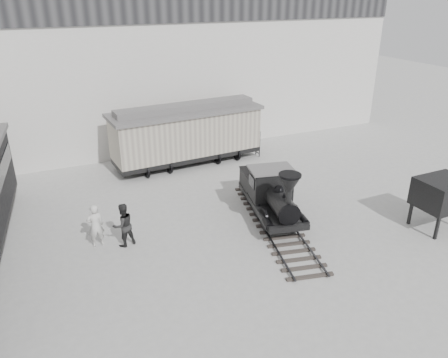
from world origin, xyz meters
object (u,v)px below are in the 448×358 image
boxcar (187,133)px  visitor_b (123,225)px  locomotive (272,197)px  coal_hopper (442,197)px  visitor_a (95,226)px

boxcar → visitor_b: 9.58m
locomotive → coal_hopper: 7.39m
boxcar → coal_hopper: boxcar is taller
coal_hopper → visitor_b: bearing=161.0°
boxcar → visitor_a: boxcar is taller
visitor_b → visitor_a: bearing=-38.0°
boxcar → coal_hopper: size_ratio=3.97×
boxcar → visitor_a: size_ratio=4.92×
locomotive → boxcar: size_ratio=0.94×
visitor_b → coal_hopper: coal_hopper is taller
visitor_a → visitor_b: (1.05, -0.44, 0.01)m
visitor_b → coal_hopper: 13.80m
locomotive → coal_hopper: locomotive is taller
locomotive → coal_hopper: bearing=-18.4°
visitor_a → coal_hopper: size_ratio=0.81×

